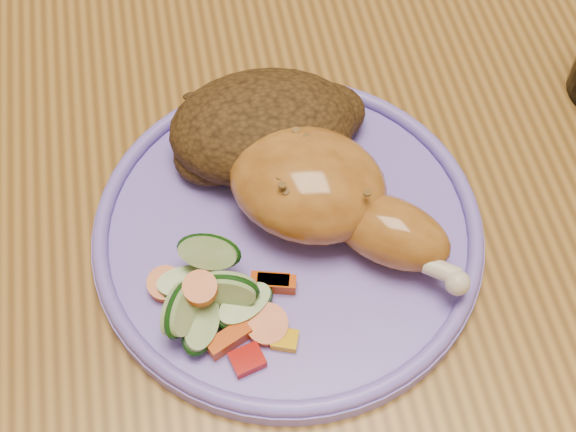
# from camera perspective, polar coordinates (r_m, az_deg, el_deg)

# --- Properties ---
(ground) EXTENTS (4.00, 4.00, 0.00)m
(ground) POSITION_cam_1_polar(r_m,az_deg,el_deg) (1.26, 0.75, -14.56)
(ground) COLOR brown
(ground) RESTS_ON ground
(dining_table) EXTENTS (0.90, 1.40, 0.75)m
(dining_table) POSITION_cam_1_polar(r_m,az_deg,el_deg) (0.66, 1.40, 3.34)
(dining_table) COLOR olive
(dining_table) RESTS_ON ground
(plate) EXTENTS (0.25, 0.25, 0.01)m
(plate) POSITION_cam_1_polar(r_m,az_deg,el_deg) (0.52, -0.00, -1.23)
(plate) COLOR #7762D3
(plate) RESTS_ON dining_table
(plate_rim) EXTENTS (0.25, 0.25, 0.01)m
(plate_rim) POSITION_cam_1_polar(r_m,az_deg,el_deg) (0.51, -0.00, -0.60)
(plate_rim) COLOR #7762D3
(plate_rim) RESTS_ON plate
(chicken_leg) EXTENTS (0.15, 0.15, 0.05)m
(chicken_leg) POSITION_cam_1_polar(r_m,az_deg,el_deg) (0.50, 2.83, 1.49)
(chicken_leg) COLOR #AF6B24
(chicken_leg) RESTS_ON plate
(rice_pilaf) EXTENTS (0.14, 0.09, 0.05)m
(rice_pilaf) POSITION_cam_1_polar(r_m,az_deg,el_deg) (0.54, -1.51, 6.34)
(rice_pilaf) COLOR #3F280F
(rice_pilaf) RESTS_ON plate
(vegetable_pile) EXTENTS (0.09, 0.09, 0.04)m
(vegetable_pile) POSITION_cam_1_polar(r_m,az_deg,el_deg) (0.48, -5.30, -5.78)
(vegetable_pile) COLOR #A50A05
(vegetable_pile) RESTS_ON plate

